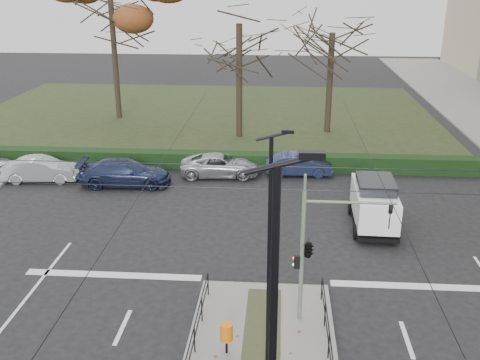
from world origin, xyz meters
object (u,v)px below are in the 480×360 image
object	(u,v)px
parked_car_third	(125,173)
parked_car_fourth	(221,165)
bare_tree_near	(239,32)
parked_car_second	(41,169)
bare_tree_center	(332,40)
litter_bin	(226,333)
white_van	(374,202)
traffic_light	(311,247)
streetlamp_median_far	(270,259)
parked_car_fifth	(299,164)

from	to	relation	value
parked_car_third	parked_car_fourth	distance (m)	5.52
parked_car_third	bare_tree_near	size ratio (longest dim) A/B	0.48
parked_car_second	parked_car_fourth	world-z (taller)	parked_car_second
bare_tree_center	bare_tree_near	bearing A→B (deg)	-164.76
litter_bin	parked_car_third	size ratio (longest dim) A/B	0.20
parked_car_fourth	white_van	size ratio (longest dim) A/B	1.06
traffic_light	litter_bin	size ratio (longest dim) A/B	4.56
traffic_light	litter_bin	distance (m)	3.82
litter_bin	streetlamp_median_far	size ratio (longest dim) A/B	0.14
traffic_light	white_van	world-z (taller)	traffic_light
parked_car_second	parked_car_fourth	size ratio (longest dim) A/B	0.91
streetlamp_median_far	parked_car_fourth	world-z (taller)	streetlamp_median_far
parked_car_fourth	white_van	world-z (taller)	white_van
litter_bin	parked_car_third	distance (m)	16.24
parked_car_fifth	bare_tree_center	bearing A→B (deg)	-16.28
litter_bin	bare_tree_center	distance (m)	27.74
parked_car_fifth	traffic_light	bearing A→B (deg)	177.17
parked_car_second	parked_car_third	bearing A→B (deg)	-99.13
litter_bin	parked_car_fifth	size ratio (longest dim) A/B	0.26
white_van	bare_tree_center	distance (m)	17.52
white_van	parked_car_fifth	size ratio (longest dim) A/B	1.12
parked_car_third	white_van	distance (m)	13.81
parked_car_third	streetlamp_median_far	bearing A→B (deg)	-154.79
streetlamp_median_far	bare_tree_near	distance (m)	26.07
parked_car_second	white_van	xyz separation A→B (m)	(17.97, -4.89, 0.53)
traffic_light	parked_car_fifth	size ratio (longest dim) A/B	1.19
traffic_light	bare_tree_center	world-z (taller)	bare_tree_center
parked_car_second	white_van	distance (m)	18.63
parked_car_third	parked_car_fifth	bearing A→B (deg)	-79.41
streetlamp_median_far	litter_bin	bearing A→B (deg)	148.33
bare_tree_near	litter_bin	bearing A→B (deg)	-86.64
white_van	traffic_light	bearing A→B (deg)	-112.69
traffic_light	bare_tree_center	size ratio (longest dim) A/B	0.49
bare_tree_near	parked_car_fifth	size ratio (longest dim) A/B	2.69
parked_car_fifth	litter_bin	bearing A→B (deg)	168.64
bare_tree_center	litter_bin	bearing A→B (deg)	-100.63
litter_bin	streetlamp_median_far	xyz separation A→B (m)	(1.28, -0.79, 3.01)
bare_tree_center	bare_tree_near	size ratio (longest dim) A/B	0.91
traffic_light	streetlamp_median_far	size ratio (longest dim) A/B	0.63
litter_bin	parked_car_fifth	world-z (taller)	parked_car_fifth
traffic_light	parked_car_fifth	world-z (taller)	traffic_light
parked_car_fourth	parked_car_fifth	distance (m)	4.61
traffic_light	parked_car_second	xyz separation A→B (m)	(-14.61, 12.92, -2.16)
streetlamp_median_far	parked_car_third	distance (m)	17.81
parked_car_third	bare_tree_center	world-z (taller)	bare_tree_center
streetlamp_median_far	parked_car_fifth	distance (m)	18.16
parked_car_second	white_van	world-z (taller)	white_van
litter_bin	bare_tree_center	world-z (taller)	bare_tree_center
streetlamp_median_far	white_van	xyz separation A→B (m)	(4.64, 10.84, -2.66)
parked_car_fourth	bare_tree_near	distance (m)	10.75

